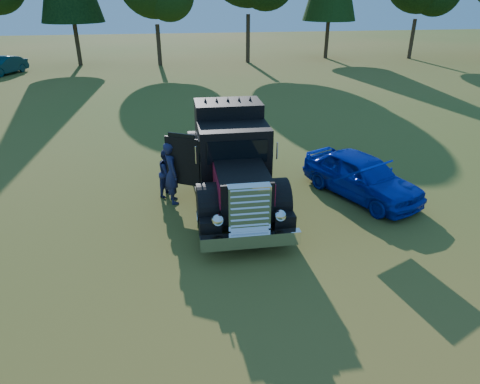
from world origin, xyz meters
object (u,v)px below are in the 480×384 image
spectator_near (172,173)px  distant_teal_car (3,66)px  hotrod_coupe (361,175)px  spectator_far (168,173)px  diamond_t_truck (232,163)px

spectator_near → distant_teal_car: bearing=17.2°
hotrod_coupe → spectator_far: bearing=170.6°
hotrod_coupe → diamond_t_truck: bearing=176.3°
spectator_near → spectator_far: size_ratio=1.27×
hotrod_coupe → spectator_far: size_ratio=2.87×
spectator_far → distant_teal_car: spectator_far is taller
diamond_t_truck → spectator_far: diamond_t_truck is taller
hotrod_coupe → spectator_near: size_ratio=2.26×
hotrod_coupe → distant_teal_car: size_ratio=1.10×
hotrod_coupe → spectator_far: 6.25m
diamond_t_truck → distant_teal_car: bearing=120.7°
diamond_t_truck → spectator_far: size_ratio=4.57×
spectator_near → distant_teal_car: spectator_near is taller
distant_teal_car → spectator_near: bearing=-39.3°
diamond_t_truck → spectator_near: 1.88m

